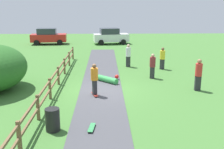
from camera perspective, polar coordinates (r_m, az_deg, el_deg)
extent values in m
plane|color=#427533|center=(15.24, -2.32, -3.44)|extent=(60.00, 60.00, 0.00)
cube|color=#47474C|center=(15.24, -2.32, -3.40)|extent=(2.40, 28.00, 0.02)
cube|color=brown|center=(9.51, -19.11, -12.36)|extent=(0.12, 0.12, 1.10)
cube|color=brown|center=(11.77, -15.44, -6.74)|extent=(0.12, 0.12, 1.10)
cube|color=brown|center=(14.14, -13.02, -2.95)|extent=(0.12, 0.12, 1.10)
cube|color=brown|center=(16.56, -11.32, -0.25)|extent=(0.12, 0.12, 1.10)
cube|color=brown|center=(19.03, -10.05, 1.75)|extent=(0.12, 0.12, 1.10)
cube|color=brown|center=(21.52, -9.08, 3.30)|extent=(0.12, 0.12, 1.10)
cube|color=brown|center=(24.02, -8.30, 4.52)|extent=(0.12, 0.12, 1.10)
cube|color=brown|center=(15.36, -12.09, -1.67)|extent=(0.08, 18.00, 0.09)
cube|color=brown|center=(15.24, -12.18, -0.05)|extent=(0.08, 18.00, 0.09)
cylinder|color=black|center=(10.70, -12.49, -9.33)|extent=(0.56, 0.56, 0.90)
cube|color=#B23326|center=(14.41, -3.68, -4.17)|extent=(0.42, 0.82, 0.02)
cylinder|color=silver|center=(14.66, -4.24, -4.01)|extent=(0.05, 0.07, 0.06)
cylinder|color=silver|center=(14.69, -3.67, -3.95)|extent=(0.05, 0.07, 0.06)
cylinder|color=silver|center=(14.15, -3.69, -4.71)|extent=(0.05, 0.07, 0.06)
cylinder|color=silver|center=(14.18, -3.10, -4.65)|extent=(0.05, 0.07, 0.06)
cube|color=#2D2D33|center=(14.28, -3.71, -2.66)|extent=(0.28, 0.36, 0.77)
cylinder|color=orange|center=(14.09, -3.76, 0.08)|extent=(0.47, 0.47, 0.64)
sphere|color=brown|center=(13.98, -3.79, 1.81)|extent=(0.23, 0.23, 0.23)
cylinder|color=green|center=(16.72, -1.02, -1.06)|extent=(1.36, 1.34, 0.36)
sphere|color=red|center=(17.36, 1.02, -0.47)|extent=(0.26, 0.26, 0.26)
cube|color=#338C4C|center=(10.70, -4.35, -11.13)|extent=(0.30, 0.82, 0.02)
cylinder|color=silver|center=(10.98, -4.49, -10.67)|extent=(0.04, 0.06, 0.06)
cylinder|color=silver|center=(10.96, -3.71, -10.71)|extent=(0.04, 0.06, 0.06)
cylinder|color=silver|center=(10.48, -5.02, -11.97)|extent=(0.04, 0.06, 0.06)
cylinder|color=silver|center=(10.46, -4.20, -12.02)|extent=(0.04, 0.06, 0.06)
cube|color=#2D2D33|center=(17.85, 8.53, 0.41)|extent=(0.34, 0.38, 0.77)
cylinder|color=maroon|center=(17.69, 8.61, 2.63)|extent=(0.53, 0.53, 0.64)
sphere|color=tan|center=(17.61, 8.67, 4.01)|extent=(0.23, 0.23, 0.23)
cube|color=#2D2D33|center=(15.91, 17.72, -1.77)|extent=(0.33, 0.21, 0.85)
cylinder|color=red|center=(15.71, 17.94, 0.95)|extent=(0.40, 0.40, 0.71)
sphere|color=#9E704C|center=(15.61, 18.07, 2.67)|extent=(0.25, 0.25, 0.25)
cube|color=#2D2D33|center=(20.94, 3.45, 2.76)|extent=(0.36, 0.37, 0.83)
cylinder|color=white|center=(20.80, 3.48, 4.81)|extent=(0.54, 0.54, 0.69)
sphere|color=beige|center=(20.72, 3.50, 6.08)|extent=(0.25, 0.25, 0.25)
cube|color=#2D2D33|center=(20.47, 10.58, 2.17)|extent=(0.37, 0.36, 0.77)
cylinder|color=yellow|center=(20.33, 10.67, 4.12)|extent=(0.54, 0.54, 0.64)
sphere|color=brown|center=(20.25, 10.73, 5.33)|extent=(0.23, 0.23, 0.23)
cube|color=silver|center=(33.06, -0.20, 7.83)|extent=(4.41, 2.33, 0.90)
cube|color=#2D333D|center=(32.94, -0.55, 9.20)|extent=(2.42, 1.88, 0.70)
cylinder|color=black|center=(34.24, 1.77, 7.30)|extent=(0.67, 0.34, 0.64)
cylinder|color=black|center=(32.53, 2.43, 6.90)|extent=(0.67, 0.34, 0.64)
cylinder|color=black|center=(33.77, -2.74, 7.19)|extent=(0.67, 0.34, 0.64)
cylinder|color=black|center=(32.04, -2.31, 6.79)|extent=(0.67, 0.34, 0.64)
cube|color=red|center=(33.74, -13.26, 7.58)|extent=(4.33, 2.04, 0.90)
cube|color=#2D333D|center=(33.68, -13.68, 8.92)|extent=(2.32, 1.74, 0.70)
cylinder|color=black|center=(34.53, -10.80, 7.12)|extent=(0.66, 0.29, 0.64)
cylinder|color=black|center=(32.79, -11.03, 6.71)|extent=(0.66, 0.29, 0.64)
cylinder|color=black|center=(34.85, -15.26, 6.93)|extent=(0.66, 0.29, 0.64)
cylinder|color=black|center=(33.13, -15.72, 6.51)|extent=(0.66, 0.29, 0.64)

